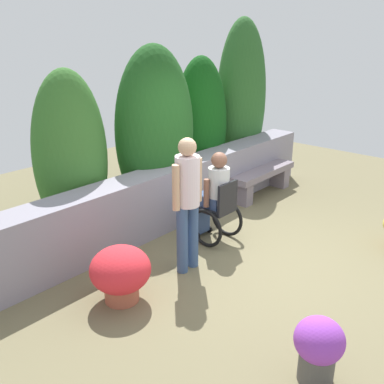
{
  "coord_description": "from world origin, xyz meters",
  "views": [
    {
      "loc": [
        -4.47,
        -2.82,
        2.89
      ],
      "look_at": [
        -0.37,
        0.81,
        0.85
      ],
      "focal_mm": 41.03,
      "sensor_mm": 36.0,
      "label": 1
    }
  ],
  "objects_px": {
    "stone_bench": "(262,178)",
    "person_in_wheelchair": "(215,200)",
    "flower_pot_purple_near": "(318,347)",
    "person_standing_companion": "(187,196)",
    "flower_pot_red_accent": "(121,273)"
  },
  "relations": [
    {
      "from": "flower_pot_purple_near",
      "to": "stone_bench",
      "type": "bearing_deg",
      "value": 38.86
    },
    {
      "from": "stone_bench",
      "to": "flower_pot_red_accent",
      "type": "xyz_separation_m",
      "value": [
        -3.9,
        -0.67,
        0.02
      ]
    },
    {
      "from": "person_in_wheelchair",
      "to": "flower_pot_purple_near",
      "type": "relative_size",
      "value": 2.14
    },
    {
      "from": "stone_bench",
      "to": "flower_pot_purple_near",
      "type": "xyz_separation_m",
      "value": [
        -3.56,
        -2.87,
        0.01
      ]
    },
    {
      "from": "stone_bench",
      "to": "person_in_wheelchair",
      "type": "distance_m",
      "value": 2.11
    },
    {
      "from": "person_standing_companion",
      "to": "person_in_wheelchair",
      "type": "bearing_deg",
      "value": 24.4
    },
    {
      "from": "stone_bench",
      "to": "person_in_wheelchair",
      "type": "relative_size",
      "value": 1.2
    },
    {
      "from": "person_in_wheelchair",
      "to": "flower_pot_red_accent",
      "type": "xyz_separation_m",
      "value": [
        -1.87,
        -0.16,
        -0.27
      ]
    },
    {
      "from": "stone_bench",
      "to": "person_in_wheelchair",
      "type": "xyz_separation_m",
      "value": [
        -2.02,
        -0.51,
        0.29
      ]
    },
    {
      "from": "person_standing_companion",
      "to": "flower_pot_purple_near",
      "type": "xyz_separation_m",
      "value": [
        -0.68,
        -2.11,
        -0.64
      ]
    },
    {
      "from": "flower_pot_purple_near",
      "to": "flower_pot_red_accent",
      "type": "relative_size",
      "value": 0.91
    },
    {
      "from": "person_in_wheelchair",
      "to": "person_standing_companion",
      "type": "bearing_deg",
      "value": -170.42
    },
    {
      "from": "stone_bench",
      "to": "person_standing_companion",
      "type": "bearing_deg",
      "value": -173.57
    },
    {
      "from": "person_standing_companion",
      "to": "flower_pot_red_accent",
      "type": "xyz_separation_m",
      "value": [
        -1.01,
        0.09,
        -0.64
      ]
    },
    {
      "from": "person_standing_companion",
      "to": "flower_pot_purple_near",
      "type": "bearing_deg",
      "value": -99.57
    }
  ]
}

